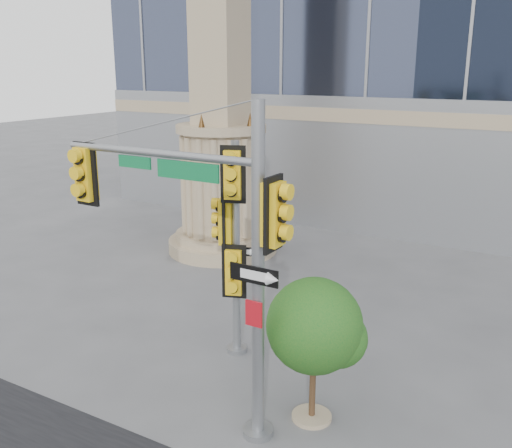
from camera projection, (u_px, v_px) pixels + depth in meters
The scene contains 5 objects.
ground at pixel (228, 399), 12.94m from camera, with size 120.00×120.00×0.00m, color #545456.
monument at pixel (221, 113), 21.83m from camera, with size 4.40×4.40×16.60m.
main_signal_pole at pixel (205, 231), 11.17m from camera, with size 5.24×0.63×6.75m.
secondary_signal_pole at pixel (232, 234), 14.09m from camera, with size 1.05×0.75×5.58m.
street_tree at pixel (316, 330), 11.66m from camera, with size 2.04×1.99×3.18m.
Camera 1 is at (6.21, -9.55, 7.33)m, focal length 40.00 mm.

